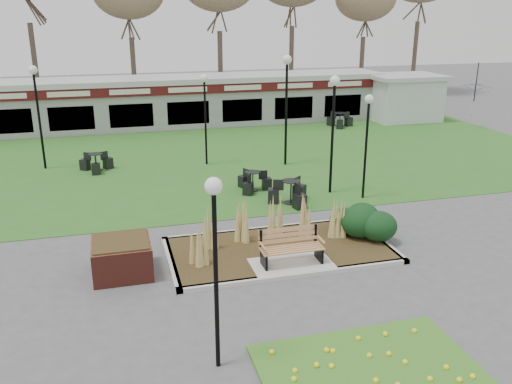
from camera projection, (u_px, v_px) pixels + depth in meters
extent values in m
plane|color=#515154|center=(293.00, 270.00, 14.49)|extent=(100.00, 100.00, 0.00)
cube|color=#2E6921|center=(210.00, 158.00, 25.46)|extent=(34.00, 16.00, 0.02)
cube|color=#336A1E|center=(373.00, 374.00, 10.27)|extent=(4.20, 3.00, 0.08)
cube|color=#302513|center=(280.00, 250.00, 15.57)|extent=(6.22, 3.22, 0.12)
cube|color=#B7B7B2|center=(299.00, 275.00, 14.10)|extent=(6.40, 0.18, 0.12)
cube|color=#B7B7B2|center=(264.00, 229.00, 17.04)|extent=(6.40, 0.18, 0.12)
cube|color=#B7B7B2|center=(171.00, 262.00, 14.79)|extent=(0.18, 3.40, 0.12)
cube|color=#B7B7B2|center=(378.00, 238.00, 16.35)|extent=(0.18, 3.40, 0.12)
cube|color=#B7B7B2|center=(292.00, 265.00, 14.61)|extent=(2.20, 1.20, 0.13)
cone|color=tan|center=(212.00, 231.00, 15.25)|extent=(0.36, 0.36, 1.15)
cone|color=tan|center=(243.00, 222.00, 15.87)|extent=(0.36, 0.36, 1.15)
cone|color=tan|center=(276.00, 216.00, 16.33)|extent=(0.36, 0.36, 1.15)
cone|color=tan|center=(307.00, 216.00, 16.37)|extent=(0.36, 0.36, 1.15)
cone|color=tan|center=(336.00, 218.00, 16.21)|extent=(0.36, 0.36, 1.15)
cone|color=tan|center=(199.00, 244.00, 14.40)|extent=(0.36, 0.36, 1.15)
ellipsoid|color=black|center=(360.00, 221.00, 16.23)|extent=(1.21, 1.10, 0.99)
ellipsoid|color=black|center=(379.00, 226.00, 15.98)|extent=(1.10, 1.00, 0.90)
ellipsoid|color=black|center=(362.00, 217.00, 16.78)|extent=(1.06, 0.96, 0.86)
ellipsoid|color=black|center=(344.00, 220.00, 16.65)|extent=(0.92, 0.84, 0.76)
cube|color=#AD844E|center=(292.00, 249.00, 14.45)|extent=(1.70, 0.57, 0.04)
cube|color=#AD844E|center=(288.00, 235.00, 14.64)|extent=(1.70, 0.13, 0.44)
cube|color=black|center=(264.00, 259.00, 14.32)|extent=(0.06, 0.55, 0.42)
cube|color=black|center=(319.00, 253.00, 14.71)|extent=(0.06, 0.55, 0.42)
cube|color=black|center=(261.00, 239.00, 14.45)|extent=(0.06, 0.06, 0.50)
cube|color=black|center=(316.00, 233.00, 14.84)|extent=(0.06, 0.06, 0.50)
cube|color=#AD844E|center=(263.00, 246.00, 14.17)|extent=(0.05, 0.50, 0.04)
cube|color=#AD844E|center=(321.00, 239.00, 14.58)|extent=(0.05, 0.50, 0.04)
cube|color=maroon|center=(122.00, 258.00, 14.16)|extent=(1.50, 1.50, 0.90)
cube|color=#302513|center=(121.00, 241.00, 14.01)|extent=(1.40, 1.40, 0.06)
cube|color=gray|center=(184.00, 104.00, 32.36)|extent=(24.00, 3.00, 2.60)
cube|color=#4E1011|center=(188.00, 89.00, 30.60)|extent=(24.00, 0.18, 0.55)
cube|color=silver|center=(183.00, 79.00, 31.89)|extent=(24.60, 3.40, 0.30)
cube|color=silver|center=(188.00, 90.00, 30.50)|extent=(22.00, 0.02, 0.28)
cube|color=black|center=(188.00, 113.00, 31.13)|extent=(22.00, 0.10, 1.30)
cube|color=silver|center=(404.00, 99.00, 33.91)|extent=(4.00, 3.00, 2.60)
cube|color=silver|center=(406.00, 77.00, 33.46)|extent=(4.40, 3.40, 0.25)
cylinder|color=#47382B|center=(36.00, 72.00, 37.01)|extent=(0.36, 0.36, 5.17)
cylinder|color=#47382B|center=(126.00, 70.00, 38.51)|extent=(0.36, 0.36, 5.17)
cylinder|color=#47382B|center=(209.00, 67.00, 40.01)|extent=(0.36, 0.36, 5.17)
cylinder|color=#47382B|center=(286.00, 65.00, 41.51)|extent=(0.36, 0.36, 5.17)
cylinder|color=#47382B|center=(357.00, 63.00, 43.01)|extent=(0.36, 0.36, 5.17)
cylinder|color=#47382B|center=(424.00, 62.00, 44.52)|extent=(0.36, 0.36, 5.17)
cylinder|color=black|center=(216.00, 284.00, 10.03)|extent=(0.09, 0.09, 3.56)
sphere|color=white|center=(214.00, 186.00, 9.42)|extent=(0.32, 0.32, 0.32)
cylinder|color=black|center=(366.00, 152.00, 19.48)|extent=(0.09, 0.09, 3.52)
sphere|color=white|center=(369.00, 99.00, 18.88)|extent=(0.32, 0.32, 0.32)
cylinder|color=black|center=(206.00, 124.00, 23.82)|extent=(0.09, 0.09, 3.69)
sphere|color=white|center=(204.00, 78.00, 23.19)|extent=(0.33, 0.33, 0.33)
cylinder|color=black|center=(286.00, 116.00, 23.65)|extent=(0.11, 0.11, 4.44)
sphere|color=white|center=(287.00, 60.00, 22.89)|extent=(0.40, 0.40, 0.40)
cylinder|color=black|center=(332.00, 141.00, 19.99)|extent=(0.10, 0.10, 4.06)
sphere|color=white|center=(335.00, 81.00, 19.29)|extent=(0.37, 0.37, 0.37)
cylinder|color=black|center=(40.00, 123.00, 23.10)|extent=(0.10, 0.10, 4.09)
sphere|color=white|center=(33.00, 70.00, 22.39)|extent=(0.37, 0.37, 0.37)
cylinder|color=black|center=(97.00, 170.00, 23.37)|extent=(0.45, 0.45, 0.03)
cylinder|color=black|center=(96.00, 162.00, 23.26)|extent=(0.05, 0.05, 0.73)
cylinder|color=black|center=(95.00, 154.00, 23.14)|extent=(0.61, 0.61, 0.03)
cube|color=black|center=(108.00, 163.00, 23.67)|extent=(0.47, 0.47, 0.47)
cube|color=black|center=(85.00, 165.00, 23.45)|extent=(0.47, 0.47, 0.47)
cube|color=black|center=(96.00, 169.00, 22.79)|extent=(0.35, 0.35, 0.47)
cylinder|color=black|center=(253.00, 190.00, 20.83)|extent=(0.44, 0.44, 0.03)
cylinder|color=black|center=(253.00, 181.00, 20.72)|extent=(0.05, 0.05, 0.72)
cylinder|color=black|center=(253.00, 172.00, 20.60)|extent=(0.60, 0.60, 0.02)
cube|color=black|center=(267.00, 184.00, 20.87)|extent=(0.36, 0.36, 0.46)
cube|color=black|center=(244.00, 181.00, 21.16)|extent=(0.45, 0.45, 0.46)
cube|color=black|center=(248.00, 189.00, 20.28)|extent=(0.47, 0.47, 0.46)
cylinder|color=black|center=(291.00, 203.00, 19.45)|extent=(0.50, 0.50, 0.03)
cylinder|color=black|center=(291.00, 192.00, 19.33)|extent=(0.06, 0.06, 0.81)
cylinder|color=black|center=(291.00, 181.00, 19.19)|extent=(0.68, 0.68, 0.03)
cube|color=black|center=(299.00, 192.00, 19.86)|extent=(0.54, 0.54, 0.52)
cube|color=black|center=(274.00, 196.00, 19.42)|extent=(0.49, 0.49, 0.52)
cube|color=black|center=(300.00, 201.00, 18.85)|extent=(0.45, 0.45, 0.52)
cylinder|color=black|center=(340.00, 126.00, 32.22)|extent=(0.49, 0.49, 0.03)
cylinder|color=black|center=(340.00, 120.00, 32.09)|extent=(0.06, 0.06, 0.80)
cylinder|color=black|center=(340.00, 113.00, 31.96)|extent=(0.67, 0.67, 0.03)
cube|color=black|center=(349.00, 122.00, 32.35)|extent=(0.42, 0.42, 0.51)
cube|color=black|center=(331.00, 121.00, 32.50)|extent=(0.53, 0.53, 0.51)
cube|color=black|center=(340.00, 124.00, 31.57)|extent=(0.50, 0.50, 0.51)
cylinder|color=black|center=(473.00, 110.00, 31.41)|extent=(0.06, 0.06, 2.20)
imported|color=#2E4EA4|center=(474.00, 100.00, 31.22)|extent=(2.42, 2.46, 1.97)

